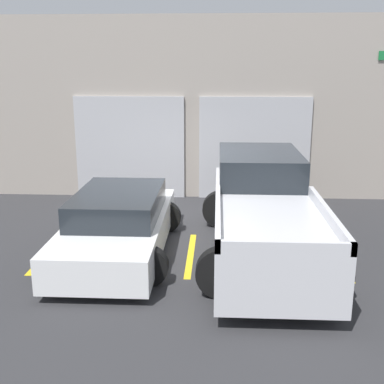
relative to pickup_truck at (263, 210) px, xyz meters
The scene contains 7 objects.
ground_plane 1.81m from the pickup_truck, 147.76° to the left, with size 28.00×28.00×0.00m, color #2D2D30.
shophouse_building 4.63m from the pickup_truck, 108.28° to the left, with size 17.86×0.68×4.73m.
pickup_truck is the anchor object (origin of this frame).
sedan_white 2.76m from the pickup_truck, behind, with size 2.16×4.23×1.19m.
parking_stripe_far_left 4.19m from the pickup_truck, behind, with size 0.12×2.20×0.01m, color gold.
parking_stripe_left 1.62m from the pickup_truck, 167.87° to the right, with size 0.12×2.20×0.01m, color gold.
parking_stripe_centre 1.62m from the pickup_truck, 12.13° to the right, with size 0.12×2.20×0.01m, color gold.
Camera 1 is at (0.48, -9.67, 3.49)m, focal length 45.00 mm.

